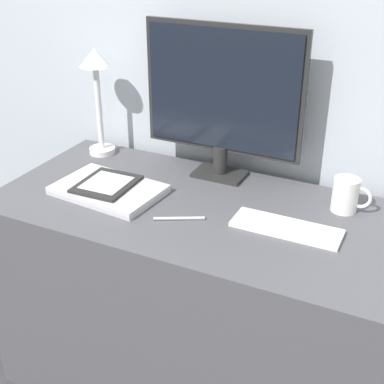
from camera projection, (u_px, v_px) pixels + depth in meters
The scene contains 9 objects.
wall_back at pixel (248, 13), 1.62m from camera, with size 3.60×0.05×2.40m.
desk at pixel (198, 301), 1.73m from camera, with size 1.23×0.59×0.70m.
monitor at pixel (222, 97), 1.64m from camera, with size 0.52×0.11×0.49m.
keyboard at pixel (286, 228), 1.45m from camera, with size 0.30×0.10×0.01m.
laptop at pixel (109, 190), 1.64m from camera, with size 0.34×0.24×0.02m.
ereader at pixel (107, 184), 1.63m from camera, with size 0.16×0.19×0.01m.
desk_lamp at pixel (97, 81), 1.80m from camera, with size 0.11×0.11×0.37m.
coffee_mug at pixel (346, 195), 1.52m from camera, with size 0.11×0.07×0.10m.
pen at pixel (179, 218), 1.50m from camera, with size 0.13×0.07×0.01m.
Camera 1 is at (0.58, -1.02, 1.46)m, focal length 50.00 mm.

